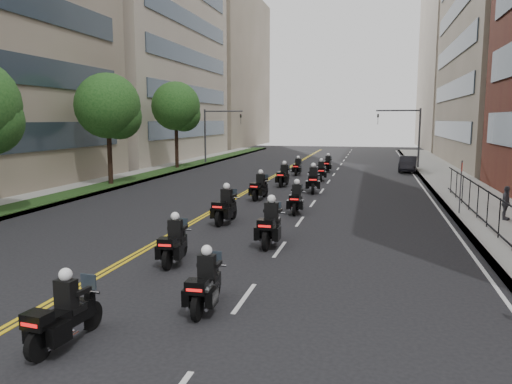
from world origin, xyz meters
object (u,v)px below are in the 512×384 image
at_px(motorcycle_3, 271,226).
at_px(motorcycle_5, 296,200).
at_px(motorcycle_6, 260,188).
at_px(motorcycle_2, 174,244).
at_px(motorcycle_1, 206,285).
at_px(pedestrian_c, 506,203).
at_px(motorcycle_4, 225,207).
at_px(motorcycle_11, 328,165).
at_px(motorcycle_9, 321,172).
at_px(motorcycle_10, 298,168).
at_px(motorcycle_8, 284,176).
at_px(parked_sedan, 408,164).
at_px(motorcycle_0, 63,316).
at_px(motorcycle_7, 313,181).

xyz_separation_m(motorcycle_3, motorcycle_5, (-0.02, 6.45, -0.07)).
bearing_deg(motorcycle_6, motorcycle_2, -81.51).
bearing_deg(motorcycle_1, pedestrian_c, 50.97).
height_order(motorcycle_4, motorcycle_11, motorcycle_4).
bearing_deg(motorcycle_9, motorcycle_10, 118.36).
relative_size(motorcycle_4, motorcycle_10, 1.11).
height_order(motorcycle_1, motorcycle_8, motorcycle_8).
bearing_deg(motorcycle_2, pedestrian_c, 33.66).
bearing_deg(motorcycle_8, motorcycle_4, -87.63).
height_order(motorcycle_5, parked_sedan, motorcycle_5).
xyz_separation_m(motorcycle_0, motorcycle_6, (-0.28, 19.24, 0.05)).
height_order(motorcycle_0, motorcycle_5, motorcycle_5).
distance_m(motorcycle_10, pedestrian_c, 20.76).
height_order(motorcycle_7, motorcycle_9, motorcycle_7).
height_order(motorcycle_3, motorcycle_6, motorcycle_3).
relative_size(motorcycle_6, motorcycle_10, 1.07).
bearing_deg(pedestrian_c, motorcycle_10, 60.61).
relative_size(motorcycle_1, motorcycle_11, 0.95).
bearing_deg(motorcycle_3, motorcycle_10, 96.25).
xyz_separation_m(motorcycle_1, motorcycle_8, (-2.09, 22.69, 0.07)).
xyz_separation_m(motorcycle_2, motorcycle_11, (2.27, 29.38, 0.00)).
relative_size(motorcycle_3, motorcycle_5, 1.10).
bearing_deg(motorcycle_10, motorcycle_8, -87.48).
bearing_deg(motorcycle_2, motorcycle_1, -61.55).
height_order(motorcycle_3, pedestrian_c, motorcycle_3).
distance_m(motorcycle_1, motorcycle_7, 20.12).
bearing_deg(motorcycle_11, parked_sedan, 17.98).
bearing_deg(motorcycle_6, pedestrian_c, -10.81).
relative_size(motorcycle_5, motorcycle_9, 1.00).
xyz_separation_m(motorcycle_7, motorcycle_10, (-2.41, 9.68, -0.11)).
bearing_deg(motorcycle_7, pedestrian_c, -43.97).
height_order(motorcycle_4, parked_sedan, motorcycle_4).
distance_m(motorcycle_2, pedestrian_c, 15.02).
bearing_deg(motorcycle_1, motorcycle_11, 88.05).
height_order(motorcycle_10, pedestrian_c, pedestrian_c).
xyz_separation_m(motorcycle_5, motorcycle_10, (-2.43, 16.85, -0.03)).
relative_size(motorcycle_3, pedestrian_c, 1.66).
bearing_deg(motorcycle_10, motorcycle_4, -88.94).
bearing_deg(motorcycle_5, motorcycle_7, 88.28).
bearing_deg(motorcycle_8, motorcycle_11, 82.19).
bearing_deg(motorcycle_4, motorcycle_5, 52.85).
relative_size(motorcycle_6, parked_sedan, 0.56).
xyz_separation_m(motorcycle_4, parked_sedan, (9.36, 24.91, -0.03)).
height_order(motorcycle_1, motorcycle_6, motorcycle_6).
xyz_separation_m(motorcycle_0, motorcycle_7, (2.39, 22.63, 0.11)).
distance_m(motorcycle_0, motorcycle_2, 6.01).
height_order(motorcycle_5, motorcycle_10, motorcycle_5).
distance_m(motorcycle_5, motorcycle_6, 4.64).
xyz_separation_m(motorcycle_1, motorcycle_5, (0.25, 12.94, 0.04)).
bearing_deg(motorcycle_10, motorcycle_6, -89.30).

